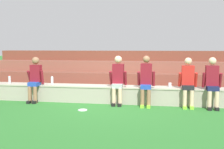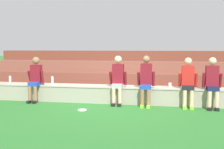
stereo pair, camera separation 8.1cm
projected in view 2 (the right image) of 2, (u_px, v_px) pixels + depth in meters
The scene contains 12 objects.
ground_plane at pixel (116, 104), 8.03m from camera, with size 80.00×80.00×0.00m, color #2D752D.
stone_seating_wall at pixel (117, 94), 8.26m from camera, with size 9.20×0.58×0.51m.
brick_bleachers at pixel (126, 77), 10.28m from camera, with size 10.47×2.46×1.54m.
person_left_of_center at pixel (35, 78), 8.38m from camera, with size 0.50×0.54×1.38m.
person_center at pixel (118, 79), 7.95m from camera, with size 0.51×0.51×1.43m.
person_right_of_center at pixel (146, 80), 7.76m from camera, with size 0.50×0.52×1.44m.
person_far_right at pixel (188, 81), 7.61m from camera, with size 0.52×0.52×1.39m.
person_rightmost_edge at pixel (212, 81), 7.45m from camera, with size 0.52×0.54×1.41m.
water_bottle_center_gap at pixel (52, 80), 8.66m from camera, with size 0.08×0.08×0.25m.
water_bottle_near_right at pixel (10, 79), 8.83m from camera, with size 0.07×0.07×0.27m.
plastic_cup_right_end at pixel (170, 85), 8.00m from camera, with size 0.09×0.09×0.13m, color white.
frisbee at pixel (82, 110), 7.30m from camera, with size 0.25×0.25×0.02m, color white.
Camera 2 is at (1.30, -7.79, 1.69)m, focal length 43.76 mm.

